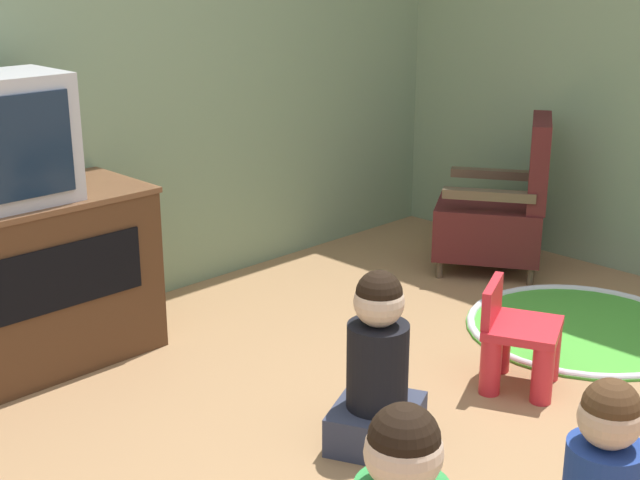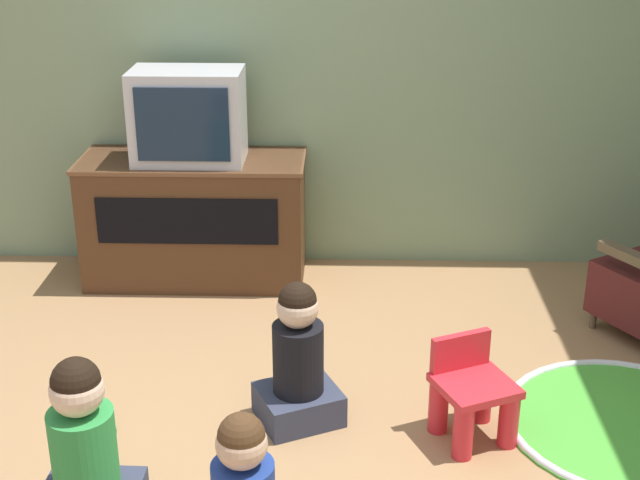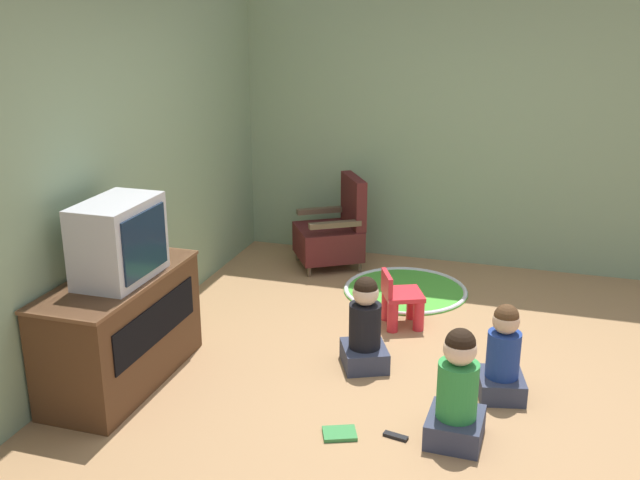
{
  "view_description": "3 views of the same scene",
  "coord_description": "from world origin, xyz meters",
  "px_view_note": "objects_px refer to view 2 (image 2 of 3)",
  "views": [
    {
      "loc": [
        -2.06,
        -1.63,
        1.74
      ],
      "look_at": [
        0.35,
        0.79,
        0.62
      ],
      "focal_mm": 50.0,
      "sensor_mm": 36.0,
      "label": 1
    },
    {
      "loc": [
        0.33,
        -3.11,
        2.27
      ],
      "look_at": [
        0.22,
        0.83,
        0.65
      ],
      "focal_mm": 50.0,
      "sensor_mm": 36.0,
      "label": 2
    },
    {
      "loc": [
        -4.51,
        -0.83,
        2.53
      ],
      "look_at": [
        0.17,
        0.63,
        0.9
      ],
      "focal_mm": 42.0,
      "sensor_mm": 36.0,
      "label": 3
    }
  ],
  "objects_px": {
    "child_watching_center": "(85,457)",
    "remote_control": "(93,468)",
    "television": "(188,116)",
    "yellow_kid_chair": "(472,397)",
    "child_watching_left": "(298,362)",
    "tv_cabinet": "(195,217)",
    "book": "(96,422)"
  },
  "relations": [
    {
      "from": "book",
      "to": "television",
      "type": "bearing_deg",
      "value": -30.36
    },
    {
      "from": "television",
      "to": "child_watching_left",
      "type": "bearing_deg",
      "value": -64.83
    },
    {
      "from": "child_watching_left",
      "to": "tv_cabinet",
      "type": "bearing_deg",
      "value": 89.44
    },
    {
      "from": "yellow_kid_chair",
      "to": "child_watching_center",
      "type": "height_order",
      "value": "child_watching_center"
    },
    {
      "from": "television",
      "to": "remote_control",
      "type": "xyz_separation_m",
      "value": [
        -0.14,
        -1.86,
        -1.0
      ]
    },
    {
      "from": "television",
      "to": "book",
      "type": "bearing_deg",
      "value": -97.88
    },
    {
      "from": "yellow_kid_chair",
      "to": "remote_control",
      "type": "relative_size",
      "value": 2.84
    },
    {
      "from": "tv_cabinet",
      "to": "book",
      "type": "height_order",
      "value": "tv_cabinet"
    },
    {
      "from": "television",
      "to": "child_watching_left",
      "type": "relative_size",
      "value": 0.92
    },
    {
      "from": "remote_control",
      "to": "child_watching_center",
      "type": "bearing_deg",
      "value": -154.22
    },
    {
      "from": "child_watching_left",
      "to": "television",
      "type": "bearing_deg",
      "value": 90.08
    },
    {
      "from": "television",
      "to": "book",
      "type": "distance_m",
      "value": 1.85
    },
    {
      "from": "book",
      "to": "child_watching_center",
      "type": "bearing_deg",
      "value": 171.34
    },
    {
      "from": "tv_cabinet",
      "to": "remote_control",
      "type": "height_order",
      "value": "tv_cabinet"
    },
    {
      "from": "yellow_kid_chair",
      "to": "tv_cabinet",
      "type": "bearing_deg",
      "value": 107.61
    },
    {
      "from": "child_watching_center",
      "to": "book",
      "type": "bearing_deg",
      "value": 105.12
    },
    {
      "from": "television",
      "to": "yellow_kid_chair",
      "type": "xyz_separation_m",
      "value": [
        1.44,
        -1.57,
        -0.82
      ]
    },
    {
      "from": "yellow_kid_chair",
      "to": "book",
      "type": "xyz_separation_m",
      "value": [
        -1.65,
        0.03,
        -0.18
      ]
    },
    {
      "from": "child_watching_left",
      "to": "remote_control",
      "type": "xyz_separation_m",
      "value": [
        -0.83,
        -0.4,
        -0.28
      ]
    },
    {
      "from": "tv_cabinet",
      "to": "television",
      "type": "bearing_deg",
      "value": -90.0
    },
    {
      "from": "child_watching_center",
      "to": "book",
      "type": "distance_m",
      "value": 0.74
    },
    {
      "from": "tv_cabinet",
      "to": "book",
      "type": "xyz_separation_m",
      "value": [
        -0.21,
        -1.58,
        -0.38
      ]
    },
    {
      "from": "tv_cabinet",
      "to": "television",
      "type": "xyz_separation_m",
      "value": [
        0.0,
        -0.04,
        0.62
      ]
    },
    {
      "from": "tv_cabinet",
      "to": "yellow_kid_chair",
      "type": "height_order",
      "value": "tv_cabinet"
    },
    {
      "from": "tv_cabinet",
      "to": "remote_control",
      "type": "xyz_separation_m",
      "value": [
        -0.14,
        -1.91,
        -0.38
      ]
    },
    {
      "from": "television",
      "to": "yellow_kid_chair",
      "type": "relative_size",
      "value": 1.41
    },
    {
      "from": "tv_cabinet",
      "to": "child_watching_center",
      "type": "distance_m",
      "value": 2.25
    },
    {
      "from": "tv_cabinet",
      "to": "child_watching_left",
      "type": "xyz_separation_m",
      "value": [
        0.69,
        -1.51,
        -0.1
      ]
    },
    {
      "from": "television",
      "to": "child_watching_center",
      "type": "bearing_deg",
      "value": -91.3
    },
    {
      "from": "child_watching_center",
      "to": "remote_control",
      "type": "distance_m",
      "value": 0.46
    },
    {
      "from": "yellow_kid_chair",
      "to": "child_watching_center",
      "type": "xyz_separation_m",
      "value": [
        -1.49,
        -0.63,
        0.11
      ]
    },
    {
      "from": "yellow_kid_chair",
      "to": "child_watching_center",
      "type": "bearing_deg",
      "value": 178.74
    }
  ]
}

